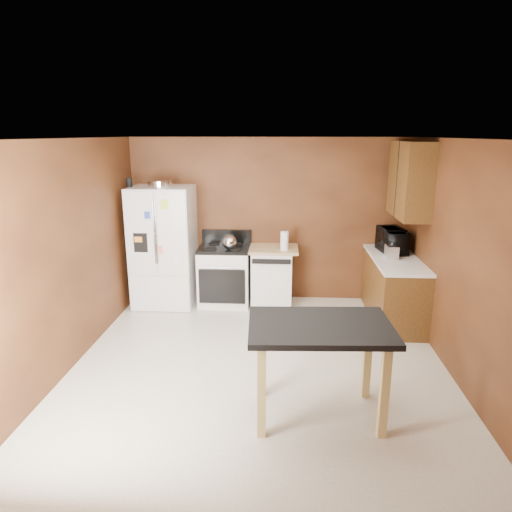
# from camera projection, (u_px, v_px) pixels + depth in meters

# --- Properties ---
(floor) EXTENTS (4.50, 4.50, 0.00)m
(floor) POSITION_uv_depth(u_px,v_px,m) (259.00, 364.00, 5.21)
(floor) COLOR silver
(floor) RESTS_ON ground
(ceiling) EXTENTS (4.50, 4.50, 0.00)m
(ceiling) POSITION_uv_depth(u_px,v_px,m) (260.00, 139.00, 4.55)
(ceiling) COLOR white
(ceiling) RESTS_ON ground
(wall_back) EXTENTS (4.20, 0.00, 4.20)m
(wall_back) POSITION_uv_depth(u_px,v_px,m) (268.00, 220.00, 7.05)
(wall_back) COLOR brown
(wall_back) RESTS_ON ground
(wall_front) EXTENTS (4.20, 0.00, 4.20)m
(wall_front) POSITION_uv_depth(u_px,v_px,m) (238.00, 359.00, 2.71)
(wall_front) COLOR brown
(wall_front) RESTS_ON ground
(wall_left) EXTENTS (0.00, 4.50, 4.50)m
(wall_left) POSITION_uv_depth(u_px,v_px,m) (69.00, 256.00, 5.01)
(wall_left) COLOR brown
(wall_left) RESTS_ON ground
(wall_right) EXTENTS (0.00, 4.50, 4.50)m
(wall_right) POSITION_uv_depth(u_px,v_px,m) (460.00, 262.00, 4.75)
(wall_right) COLOR brown
(wall_right) RESTS_ON ground
(roasting_pan) EXTENTS (0.36, 0.36, 0.09)m
(roasting_pan) POSITION_uv_depth(u_px,v_px,m) (160.00, 184.00, 6.60)
(roasting_pan) COLOR silver
(roasting_pan) RESTS_ON refrigerator
(pen_cup) EXTENTS (0.09, 0.09, 0.13)m
(pen_cup) POSITION_uv_depth(u_px,v_px,m) (129.00, 182.00, 6.58)
(pen_cup) COLOR black
(pen_cup) RESTS_ON refrigerator
(kettle) EXTENTS (0.21, 0.21, 0.21)m
(kettle) POSITION_uv_depth(u_px,v_px,m) (230.00, 242.00, 6.68)
(kettle) COLOR silver
(kettle) RESTS_ON gas_range
(paper_towel) EXTENTS (0.12, 0.12, 0.27)m
(paper_towel) POSITION_uv_depth(u_px,v_px,m) (284.00, 241.00, 6.68)
(paper_towel) COLOR white
(paper_towel) RESTS_ON dishwasher
(green_canister) EXTENTS (0.11, 0.11, 0.11)m
(green_canister) POSITION_uv_depth(u_px,v_px,m) (284.00, 243.00, 6.90)
(green_canister) COLOR green
(green_canister) RESTS_ON dishwasher
(toaster) EXTENTS (0.15, 0.24, 0.18)m
(toaster) POSITION_uv_depth(u_px,v_px,m) (392.00, 251.00, 6.23)
(toaster) COLOR silver
(toaster) RESTS_ON right_cabinets
(microwave) EXTENTS (0.46, 0.61, 0.31)m
(microwave) POSITION_uv_depth(u_px,v_px,m) (392.00, 241.00, 6.52)
(microwave) COLOR black
(microwave) RESTS_ON right_cabinets
(refrigerator) EXTENTS (0.90, 0.80, 1.80)m
(refrigerator) POSITION_uv_depth(u_px,v_px,m) (164.00, 247.00, 6.86)
(refrigerator) COLOR white
(refrigerator) RESTS_ON ground
(gas_range) EXTENTS (0.76, 0.68, 1.10)m
(gas_range) POSITION_uv_depth(u_px,v_px,m) (225.00, 274.00, 6.98)
(gas_range) COLOR white
(gas_range) RESTS_ON ground
(dishwasher) EXTENTS (0.78, 0.63, 0.89)m
(dishwasher) POSITION_uv_depth(u_px,v_px,m) (272.00, 275.00, 6.96)
(dishwasher) COLOR white
(dishwasher) RESTS_ON ground
(right_cabinets) EXTENTS (0.63, 1.58, 2.45)m
(right_cabinets) POSITION_uv_depth(u_px,v_px,m) (398.00, 257.00, 6.28)
(right_cabinets) COLOR brown
(right_cabinets) RESTS_ON ground
(island) EXTENTS (1.31, 0.91, 0.91)m
(island) POSITION_uv_depth(u_px,v_px,m) (320.00, 338.00, 4.08)
(island) COLOR black
(island) RESTS_ON ground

